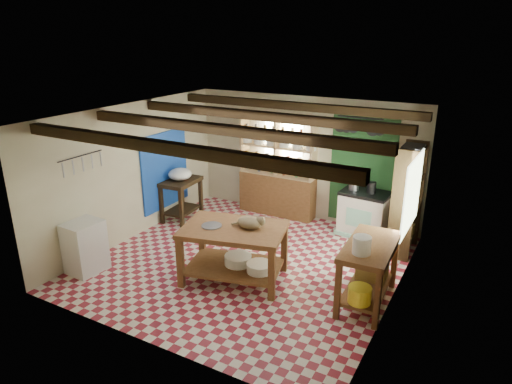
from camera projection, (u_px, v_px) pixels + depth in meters
The scene contains 30 objects.
floor at pixel (246, 263), 8.00m from camera, with size 5.00×5.00×0.02m, color maroon.
ceiling at pixel (245, 115), 7.13m from camera, with size 5.00×5.00×0.02m, color #414045.
wall_back at pixel (305, 158), 9.63m from camera, with size 5.00×0.04×2.60m, color beige.
wall_front at pixel (142, 254), 5.50m from camera, with size 5.00×0.04×2.60m, color beige.
wall_left at pixel (133, 172), 8.70m from camera, with size 0.04×5.00×2.60m, color beige.
wall_right at pixel (399, 222), 6.43m from camera, with size 0.04×5.00×2.60m, color beige.
ceiling_beams at pixel (245, 122), 7.17m from camera, with size 5.00×3.80×0.15m, color #2F2010.
blue_wall_patch at pixel (165, 170), 9.50m from camera, with size 0.04×1.40×1.60m, color #1746B1.
green_wall_patch at pixel (362, 169), 9.05m from camera, with size 1.30×0.04×2.30m, color #1D4821.
window_back at pixel (284, 137), 9.71m from camera, with size 0.90×0.02×0.80m, color silver.
window_right at pixel (412, 194), 7.23m from camera, with size 0.02×1.30×1.20m, color silver.
utensil_rail at pixel (81, 163), 7.53m from camera, with size 0.06×0.90×0.28m, color black.
pot_rack at pixel (360, 126), 8.39m from camera, with size 0.86×0.12×0.36m, color black.
shelving_unit at pixel (278, 166), 9.79m from camera, with size 1.70×0.34×2.20m, color tan.
tall_rack at pixel (407, 200), 8.11m from camera, with size 0.40×0.86×2.00m, color #2F2010.
work_table at pixel (234, 253), 7.35m from camera, with size 1.61×1.07×0.91m, color brown.
stove at pixel (364, 213), 8.97m from camera, with size 0.92×0.62×0.90m, color white.
prep_table at pixel (182, 200), 9.72m from camera, with size 0.60×0.88×0.89m, color #2F2010.
white_cabinet at pixel (85, 247), 7.60m from camera, with size 0.49×0.59×0.88m, color white.
right_counter at pixel (368, 273), 6.69m from camera, with size 0.66×1.33×0.95m, color brown.
cat at pixel (250, 222), 7.15m from camera, with size 0.41×0.31×0.18m, color #87724E.
steel_tray at pixel (212, 226), 7.24m from camera, with size 0.32×0.32×0.02m, color #9C9CA3.
basin_large at pixel (238, 260), 7.43m from camera, with size 0.44×0.44×0.15m, color white.
basin_small at pixel (259, 267), 7.20m from camera, with size 0.41×0.41×0.14m, color white.
kettle_left at pixel (354, 184), 8.91m from camera, with size 0.19×0.19×0.22m, color #9C9CA3.
kettle_right at pixel (371, 187), 8.73m from camera, with size 0.18×0.18×0.22m, color black.
enamel_bowl at pixel (180, 174), 9.53m from camera, with size 0.49×0.49×0.25m, color white.
white_bucket at pixel (362, 245), 6.22m from camera, with size 0.25×0.25×0.25m, color white.
wicker_basket at pixel (372, 269), 6.97m from camera, with size 0.44×0.35×0.31m, color olive.
yellow_tub at pixel (360, 295), 6.35m from camera, with size 0.33×0.33×0.24m, color yellow.
Camera 1 is at (3.59, -6.16, 3.84)m, focal length 32.00 mm.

